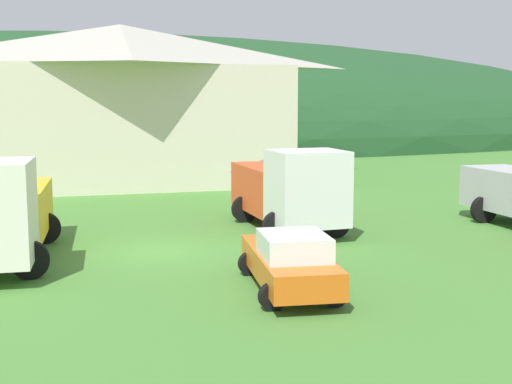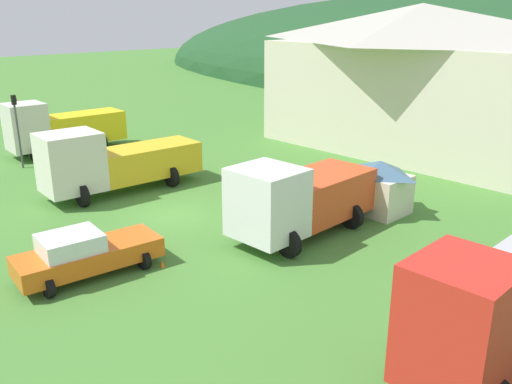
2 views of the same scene
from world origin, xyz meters
TOP-DOWN VIEW (x-y plane):
  - ground_plane at (0.00, 0.00)m, footprint 200.00×200.00m
  - forested_hill_backdrop at (0.00, 60.75)m, footprint 151.17×60.00m
  - depot_building at (0.54, 19.15)m, footprint 20.27×10.36m
  - play_shed_cream at (6.15, 7.26)m, footprint 2.72×2.27m
  - heavy_rig_striped at (-4.80, -0.36)m, footprint 3.43×8.34m
  - heavy_rig_white at (5.53, 2.43)m, footprint 3.53×6.90m
  - service_pickup_orange at (2.87, -5.64)m, footprint 2.58×5.17m
  - traffic_cone_mid_row at (4.17, -3.33)m, footprint 0.36×0.36m

SIDE VIEW (x-z plane):
  - ground_plane at x=0.00m, z-range 0.00..0.00m
  - forested_hill_backdrop at x=0.00m, z-range -12.41..12.41m
  - traffic_cone_mid_row at x=4.17m, z-range -0.28..0.28m
  - service_pickup_orange at x=2.87m, z-range 0.00..1.66m
  - play_shed_cream at x=6.15m, z-range 0.04..2.50m
  - heavy_rig_white at x=5.53m, z-range 0.03..3.30m
  - heavy_rig_striped at x=-4.80m, z-range -0.04..3.38m
  - depot_building at x=0.54m, z-range 0.14..9.55m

